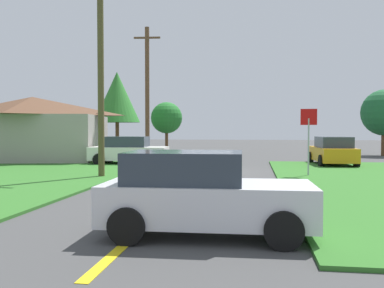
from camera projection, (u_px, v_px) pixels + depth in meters
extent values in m
plane|color=#424242|center=(206.00, 171.00, 20.45)|extent=(120.00, 120.00, 0.00)
cube|color=yellow|center=(176.00, 198.00, 12.54)|extent=(0.20, 14.00, 0.01)
cylinder|color=#9EA0A8|center=(308.00, 148.00, 18.09)|extent=(0.07, 0.07, 2.50)
cube|color=red|center=(309.00, 117.00, 18.05)|extent=(0.68, 0.12, 0.68)
cube|color=white|center=(129.00, 153.00, 24.49)|extent=(4.48, 2.16, 0.76)
cube|color=#2D3842|center=(127.00, 142.00, 24.48)|extent=(2.49, 1.84, 0.60)
cylinder|color=black|center=(158.00, 158.00, 25.31)|extent=(0.69, 0.25, 0.68)
cylinder|color=black|center=(152.00, 160.00, 23.40)|extent=(0.69, 0.25, 0.68)
cylinder|color=black|center=(109.00, 157.00, 25.60)|extent=(0.69, 0.25, 0.68)
cylinder|color=black|center=(99.00, 160.00, 23.69)|extent=(0.69, 0.25, 0.68)
cube|color=orange|center=(332.00, 154.00, 23.80)|extent=(2.11, 4.25, 0.76)
cube|color=#2D3842|center=(334.00, 142.00, 23.53)|extent=(1.78, 2.37, 0.60)
cylinder|color=black|center=(311.00, 158.00, 25.29)|extent=(0.26, 0.69, 0.68)
cylinder|color=black|center=(342.00, 158.00, 25.14)|extent=(0.26, 0.69, 0.68)
cylinder|color=black|center=(321.00, 161.00, 22.48)|extent=(0.26, 0.69, 0.68)
cylinder|color=black|center=(357.00, 161.00, 22.33)|extent=(0.26, 0.69, 0.68)
cube|color=silver|center=(208.00, 203.00, 8.15)|extent=(4.04, 1.83, 0.76)
cube|color=#2D3842|center=(185.00, 167.00, 8.18)|extent=(2.24, 1.58, 0.60)
cylinder|color=black|center=(276.00, 211.00, 8.84)|extent=(0.69, 0.24, 0.68)
cylinder|color=black|center=(284.00, 231.00, 7.16)|extent=(0.69, 0.24, 0.68)
cylinder|color=black|center=(148.00, 208.00, 9.17)|extent=(0.69, 0.24, 0.68)
cylinder|color=black|center=(127.00, 226.00, 7.49)|extent=(0.69, 0.24, 0.68)
cylinder|color=#4E4827|center=(101.00, 77.00, 17.64)|extent=(0.26, 0.26, 8.47)
cylinder|color=brown|center=(147.00, 93.00, 28.84)|extent=(0.30, 0.30, 8.94)
cube|color=brown|center=(147.00, 38.00, 28.71)|extent=(1.80, 0.27, 0.12)
cylinder|color=brown|center=(117.00, 138.00, 35.10)|extent=(0.30, 0.30, 2.59)
cone|color=#2C7A2A|center=(117.00, 97.00, 34.97)|extent=(3.78, 3.78, 4.16)
cylinder|color=brown|center=(384.00, 143.00, 32.39)|extent=(0.47, 0.47, 1.88)
cylinder|color=brown|center=(167.00, 141.00, 38.92)|extent=(0.28, 0.28, 1.92)
sphere|color=#216F26|center=(167.00, 118.00, 38.84)|extent=(2.87, 2.87, 2.87)
cube|color=gray|center=(33.00, 138.00, 27.46)|extent=(9.59, 8.11, 2.92)
pyramid|color=brown|center=(32.00, 106.00, 27.39)|extent=(9.59, 8.11, 1.21)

